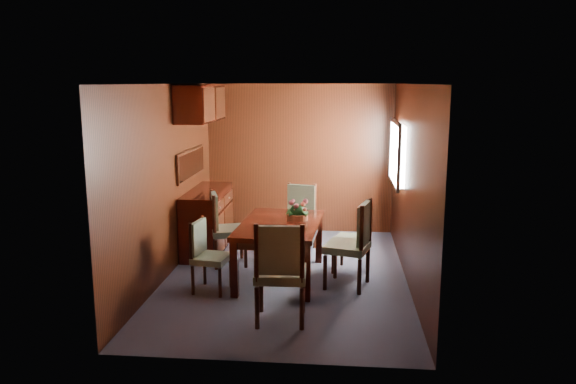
# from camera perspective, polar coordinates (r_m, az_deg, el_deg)

# --- Properties ---
(ground) EXTENTS (4.50, 4.50, 0.00)m
(ground) POSITION_cam_1_polar(r_m,az_deg,el_deg) (7.21, -0.14, -8.51)
(ground) COLOR #404357
(ground) RESTS_ON ground
(room_shell) EXTENTS (3.06, 4.52, 2.41)m
(room_shell) POSITION_cam_1_polar(r_m,az_deg,el_deg) (7.18, -0.73, 4.78)
(room_shell) COLOR black
(room_shell) RESTS_ON ground
(sideboard) EXTENTS (0.48, 1.40, 0.90)m
(sideboard) POSITION_cam_1_polar(r_m,az_deg,el_deg) (8.23, -8.18, -2.87)
(sideboard) COLOR black
(sideboard) RESTS_ON ground
(dining_table) EXTENTS (1.04, 1.58, 0.72)m
(dining_table) POSITION_cam_1_polar(r_m,az_deg,el_deg) (6.96, -0.78, -3.93)
(dining_table) COLOR black
(dining_table) RESTS_ON ground
(chair_left_near) EXTENTS (0.45, 0.46, 0.86)m
(chair_left_near) POSITION_cam_1_polar(r_m,az_deg,el_deg) (6.66, -8.31, -6.01)
(chair_left_near) COLOR black
(chair_left_near) RESTS_ON ground
(chair_left_far) EXTENTS (0.57, 0.59, 0.99)m
(chair_left_far) POSITION_cam_1_polar(r_m,az_deg,el_deg) (7.55, -6.61, -3.30)
(chair_left_far) COLOR black
(chair_left_far) RESTS_ON ground
(chair_right_near) EXTENTS (0.59, 0.61, 1.06)m
(chair_right_near) POSITION_cam_1_polar(r_m,az_deg,el_deg) (6.71, 6.73, -4.84)
(chair_right_near) COLOR black
(chair_right_near) RESTS_ON ground
(chair_right_far) EXTENTS (0.52, 0.53, 0.90)m
(chair_right_far) POSITION_cam_1_polar(r_m,az_deg,el_deg) (7.27, 6.93, -4.32)
(chair_right_far) COLOR black
(chair_right_far) RESTS_ON ground
(chair_head) EXTENTS (0.53, 0.51, 1.08)m
(chair_head) POSITION_cam_1_polar(r_m,az_deg,el_deg) (5.66, -0.80, -7.67)
(chair_head) COLOR black
(chair_head) RESTS_ON ground
(chair_foot) EXTENTS (0.55, 0.53, 0.97)m
(chair_foot) POSITION_cam_1_polar(r_m,az_deg,el_deg) (8.19, 1.15, -2.22)
(chair_foot) COLOR black
(chair_foot) RESTS_ON ground
(flower_centerpiece) EXTENTS (0.29, 0.29, 0.29)m
(flower_centerpiece) POSITION_cam_1_polar(r_m,az_deg,el_deg) (7.03, 0.96, -1.78)
(flower_centerpiece) COLOR #C1673B
(flower_centerpiece) RESTS_ON dining_table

